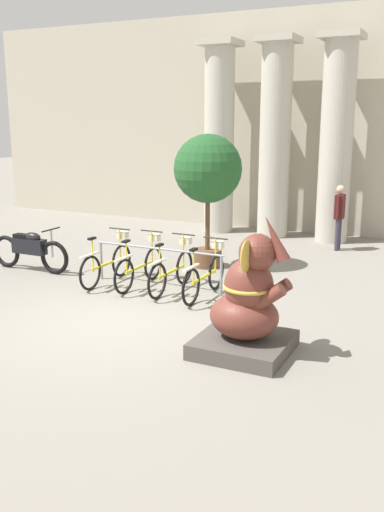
{
  "coord_description": "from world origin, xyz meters",
  "views": [
    {
      "loc": [
        4.74,
        -7.13,
        3.12
      ],
      "look_at": [
        0.89,
        0.77,
        1.0
      ],
      "focal_mm": 40.0,
      "sensor_mm": 36.0,
      "label": 1
    }
  ],
  "objects_px": {
    "bicycle_2": "(172,270)",
    "motorcycle": "(30,249)",
    "bicycle_0": "(108,263)",
    "potted_tree": "(208,173)",
    "bicycle_1": "(140,266)",
    "bicycle_3": "(205,275)",
    "person_pedestrian": "(339,212)",
    "elephant_statue": "(247,307)"
  },
  "relations": [
    {
      "from": "bicycle_2",
      "to": "bicycle_3",
      "type": "xyz_separation_m",
      "value": [
        0.7,
        -0.06,
        0.0
      ]
    },
    {
      "from": "elephant_statue",
      "to": "motorcycle",
      "type": "xyz_separation_m",
      "value": [
        -5.63,
        2.09,
        -0.19
      ]
    },
    {
      "from": "bicycle_0",
      "to": "bicycle_2",
      "type": "relative_size",
      "value": 1.0
    },
    {
      "from": "bicycle_0",
      "to": "person_pedestrian",
      "type": "distance_m",
      "value": 5.94
    },
    {
      "from": "motorcycle",
      "to": "person_pedestrian",
      "type": "distance_m",
      "value": 7.23
    },
    {
      "from": "person_pedestrian",
      "to": "bicycle_0",
      "type": "bearing_deg",
      "value": -125.39
    },
    {
      "from": "person_pedestrian",
      "to": "potted_tree",
      "type": "height_order",
      "value": "potted_tree"
    },
    {
      "from": "person_pedestrian",
      "to": "potted_tree",
      "type": "distance_m",
      "value": 3.75
    },
    {
      "from": "bicycle_3",
      "to": "elephant_statue",
      "type": "xyz_separation_m",
      "value": [
        1.57,
        -2.06,
        0.25
      ]
    },
    {
      "from": "bicycle_1",
      "to": "bicycle_3",
      "type": "height_order",
      "value": "same"
    },
    {
      "from": "bicycle_0",
      "to": "potted_tree",
      "type": "bearing_deg",
      "value": 58.33
    },
    {
      "from": "motorcycle",
      "to": "potted_tree",
      "type": "height_order",
      "value": "potted_tree"
    },
    {
      "from": "bicycle_2",
      "to": "elephant_statue",
      "type": "height_order",
      "value": "elephant_statue"
    },
    {
      "from": "bicycle_3",
      "to": "potted_tree",
      "type": "relative_size",
      "value": 0.61
    },
    {
      "from": "elephant_statue",
      "to": "potted_tree",
      "type": "relative_size",
      "value": 0.69
    },
    {
      "from": "motorcycle",
      "to": "bicycle_1",
      "type": "bearing_deg",
      "value": 0.83
    },
    {
      "from": "bicycle_0",
      "to": "motorcycle",
      "type": "xyz_separation_m",
      "value": [
        -1.97,
        0.03,
        0.06
      ]
    },
    {
      "from": "bicycle_2",
      "to": "motorcycle",
      "type": "distance_m",
      "value": 3.36
    },
    {
      "from": "elephant_statue",
      "to": "potted_tree",
      "type": "xyz_separation_m",
      "value": [
        -2.43,
        4.05,
        1.36
      ]
    },
    {
      "from": "potted_tree",
      "to": "person_pedestrian",
      "type": "bearing_deg",
      "value": 52.19
    },
    {
      "from": "elephant_statue",
      "to": "bicycle_1",
      "type": "bearing_deg",
      "value": 144.33
    },
    {
      "from": "bicycle_2",
      "to": "bicycle_0",
      "type": "bearing_deg",
      "value": -177.41
    },
    {
      "from": "bicycle_3",
      "to": "motorcycle",
      "type": "xyz_separation_m",
      "value": [
        -4.06,
        0.03,
        0.06
      ]
    },
    {
      "from": "bicycle_0",
      "to": "potted_tree",
      "type": "distance_m",
      "value": 2.84
    },
    {
      "from": "elephant_statue",
      "to": "bicycle_3",
      "type": "bearing_deg",
      "value": 127.39
    },
    {
      "from": "bicycle_2",
      "to": "bicycle_3",
      "type": "bearing_deg",
      "value": -5.25
    },
    {
      "from": "bicycle_2",
      "to": "potted_tree",
      "type": "height_order",
      "value": "potted_tree"
    },
    {
      "from": "bicycle_1",
      "to": "bicycle_2",
      "type": "distance_m",
      "value": 0.7
    },
    {
      "from": "person_pedestrian",
      "to": "bicycle_2",
      "type": "bearing_deg",
      "value": -113.13
    },
    {
      "from": "bicycle_2",
      "to": "motorcycle",
      "type": "bearing_deg",
      "value": -179.48
    },
    {
      "from": "bicycle_3",
      "to": "person_pedestrian",
      "type": "bearing_deg",
      "value": 74.51
    },
    {
      "from": "bicycle_1",
      "to": "bicycle_2",
      "type": "xyz_separation_m",
      "value": [
        0.7,
        -0.01,
        0.0
      ]
    },
    {
      "from": "motorcycle",
      "to": "bicycle_3",
      "type": "bearing_deg",
      "value": -0.47
    },
    {
      "from": "motorcycle",
      "to": "person_pedestrian",
      "type": "xyz_separation_m",
      "value": [
        5.4,
        4.79,
        0.48
      ]
    },
    {
      "from": "person_pedestrian",
      "to": "potted_tree",
      "type": "xyz_separation_m",
      "value": [
        -2.2,
        -2.84,
        1.08
      ]
    },
    {
      "from": "bicycle_2",
      "to": "elephant_statue",
      "type": "xyz_separation_m",
      "value": [
        2.27,
        -2.12,
        0.25
      ]
    },
    {
      "from": "bicycle_0",
      "to": "elephant_statue",
      "type": "xyz_separation_m",
      "value": [
        3.66,
        -2.06,
        0.25
      ]
    },
    {
      "from": "potted_tree",
      "to": "elephant_statue",
      "type": "bearing_deg",
      "value": -58.98
    },
    {
      "from": "bicycle_2",
      "to": "person_pedestrian",
      "type": "height_order",
      "value": "person_pedestrian"
    },
    {
      "from": "person_pedestrian",
      "to": "motorcycle",
      "type": "bearing_deg",
      "value": -138.39
    },
    {
      "from": "elephant_statue",
      "to": "bicycle_2",
      "type": "bearing_deg",
      "value": 136.93
    },
    {
      "from": "bicycle_2",
      "to": "potted_tree",
      "type": "bearing_deg",
      "value": 94.91
    }
  ]
}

